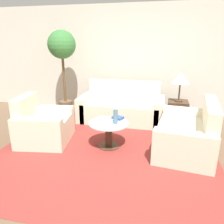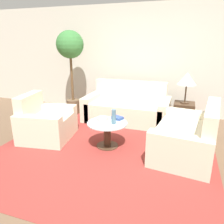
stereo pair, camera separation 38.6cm
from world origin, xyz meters
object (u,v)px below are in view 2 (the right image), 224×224
Objects in this scene: vase at (114,117)px; book_stack at (118,118)px; sofa_main at (127,108)px; bowl at (102,119)px; table_lamp at (187,79)px; armchair at (45,124)px; loveseat at (190,138)px; potted_plant at (70,53)px; coffee_table at (107,131)px.

vase reaches higher than book_stack.
bowl is at bearing -94.19° from sofa_main.
armchair is at bearing -149.57° from table_lamp.
loveseat is 1.47m from bowl.
loveseat is 6.13× the size of vase.
potted_plant is 2.36m from vase.
armchair reaches higher than coffee_table.
armchair is at bearing -173.60° from bowl.
sofa_main is at bearing -125.52° from loveseat.
potted_plant is at bearing 165.17° from book_stack.
bowl is (-0.10, -1.33, 0.18)m from sofa_main.
vase is at bearing -43.52° from potted_plant.
armchair is at bearing -129.80° from sofa_main.
loveseat is at bearing 8.04° from vase.
table_lamp reaches higher than bowl.
coffee_table is 3.42× the size of bowl.
bowl is (1.33, -1.39, -1.02)m from potted_plant.
loveseat is 1.45m from table_lamp.
bowl is at bearing -126.49° from book_stack.
armchair is 0.69× the size of loveseat.
loveseat is (1.36, -1.26, -0.00)m from sofa_main.
loveseat is at bearing 21.06° from book_stack.
bowl reaches higher than coffee_table.
bowl is 0.88× the size of book_stack.
book_stack is at bearing 63.84° from coffee_table.
sofa_main is 7.71× the size of vase.
sofa_main is 9.44× the size of bowl.
coffee_table is at bearing -45.58° from potted_plant.
sofa_main is 1.85m from loveseat.
table_lamp is 1.95m from bowl.
sofa_main is at bearing 91.07° from coffee_table.
armchair is at bearing -179.03° from vase.
loveseat reaches higher than book_stack.
potted_plant is (-1.43, 0.07, 1.21)m from sofa_main.
potted_plant is at bearing 178.23° from table_lamp.
potted_plant is at bearing 133.73° from bowl.
sofa_main is 2.76× the size of coffee_table.
sofa_main is 1.81× the size of armchair.
potted_plant is at bearing 177.37° from sofa_main.
loveseat is 2.20× the size of coffee_table.
table_lamp is at bearing 52.34° from vase.
potted_plant is 9.99× the size of bowl.
armchair is 4.60× the size of book_stack.
sofa_main is at bearing 179.23° from table_lamp.
coffee_table is at bearing 175.68° from vase.
book_stack is (0.11, 0.23, 0.18)m from coffee_table.
table_lamp is 2.58× the size of vase.
potted_plant reaches higher than loveseat.
vase is at bearing -127.66° from table_lamp.
table_lamp is 1.70m from book_stack.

